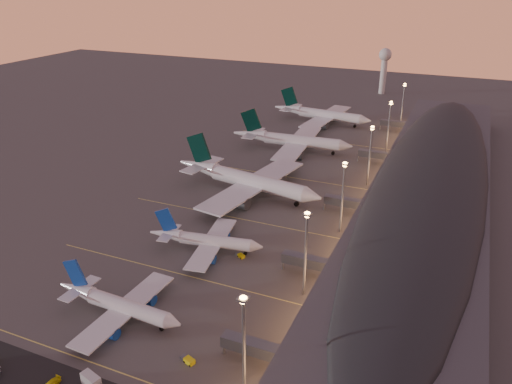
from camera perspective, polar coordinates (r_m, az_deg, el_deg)
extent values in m
plane|color=#454340|center=(156.14, -7.32, -8.44)|extent=(700.00, 700.00, 0.00)
cylinder|color=silver|center=(135.99, -14.38, -12.70)|extent=(24.21, 4.98, 4.10)
cone|color=silver|center=(128.81, -9.38, -14.55)|extent=(4.03, 4.24, 4.10)
cone|color=silver|center=(146.07, -19.82, -10.40)|extent=(11.02, 4.50, 4.10)
cube|color=silver|center=(137.05, -14.73, -12.80)|extent=(8.25, 34.75, 0.45)
cylinder|color=navy|center=(142.04, -12.47, -11.76)|extent=(5.55, 3.27, 3.07)
cylinder|color=navy|center=(133.12, -16.52, -15.04)|extent=(5.55, 3.27, 3.07)
cube|color=navy|center=(142.91, -19.96, -8.70)|extent=(7.53, 0.89, 8.89)
cube|color=silver|center=(144.90, -19.47, -10.35)|extent=(4.34, 12.56, 0.29)
cylinder|color=black|center=(132.45, -10.72, -15.00)|extent=(0.34, 0.34, 1.62)
cylinder|color=black|center=(132.60, -10.72, -15.08)|extent=(1.17, 0.76, 1.15)
cylinder|color=black|center=(140.44, -14.14, -12.80)|extent=(0.34, 0.34, 1.62)
cylinder|color=black|center=(140.58, -14.13, -12.88)|extent=(1.17, 0.76, 1.15)
cylinder|color=black|center=(137.10, -15.67, -14.03)|extent=(0.34, 0.34, 1.62)
cylinder|color=black|center=(137.24, -15.66, -14.10)|extent=(1.17, 0.76, 1.15)
cylinder|color=silver|center=(161.39, -4.66, -5.65)|extent=(23.97, 7.86, 4.02)
cone|color=silver|center=(158.02, 0.10, -6.26)|extent=(4.42, 4.60, 4.02)
cone|color=silver|center=(166.87, -10.29, -4.73)|extent=(11.19, 5.73, 4.02)
cube|color=silver|center=(162.07, -5.04, -5.81)|extent=(12.35, 34.55, 0.44)
cylinder|color=navy|center=(168.66, -3.97, -5.03)|extent=(5.76, 3.86, 3.02)
cylinder|color=navy|center=(156.51, -5.63, -7.59)|extent=(5.76, 3.86, 3.02)
cube|color=navy|center=(164.25, -10.25, -3.16)|extent=(7.37, 1.81, 8.73)
cube|color=silver|center=(166.10, -9.89, -4.60)|extent=(5.77, 12.66, 0.28)
cylinder|color=black|center=(160.27, -1.23, -6.96)|extent=(0.37, 0.37, 1.59)
cylinder|color=black|center=(160.39, -1.23, -7.03)|extent=(1.23, 0.88, 1.13)
cylinder|color=black|center=(165.64, -4.95, -5.94)|extent=(0.37, 0.37, 1.59)
cylinder|color=black|center=(165.76, -4.95, -6.01)|extent=(1.23, 0.88, 1.13)
cylinder|color=black|center=(161.07, -5.59, -6.91)|extent=(0.37, 0.37, 1.59)
cylinder|color=black|center=(161.19, -5.59, -6.98)|extent=(1.23, 0.88, 1.13)
cylinder|color=silver|center=(198.90, 0.23, 1.08)|extent=(42.51, 13.28, 6.36)
cone|color=silver|center=(187.96, 6.50, -0.51)|extent=(7.75, 7.40, 6.36)
cone|color=silver|center=(215.43, -6.62, 2.99)|extent=(19.78, 9.43, 6.36)
cube|color=silver|center=(200.36, -0.26, 0.91)|extent=(22.28, 62.63, 0.70)
cylinder|color=#52555A|center=(211.10, 2.06, 1.50)|extent=(10.16, 6.28, 4.77)
cylinder|color=#52555A|center=(190.34, -2.14, -1.12)|extent=(10.16, 6.28, 4.77)
cube|color=black|center=(212.06, -6.53, 5.01)|extent=(12.52, 3.03, 14.11)
cube|color=silver|center=(213.71, -6.15, 3.11)|extent=(10.37, 22.94, 0.45)
cylinder|color=black|center=(192.59, 4.65, -1.26)|extent=(0.59, 0.59, 2.54)
cylinder|color=black|center=(192.75, 4.65, -1.36)|extent=(1.94, 1.39, 1.78)
cylinder|color=black|center=(205.78, 0.11, 0.54)|extent=(0.59, 0.59, 2.54)
cylinder|color=black|center=(205.94, 0.11, 0.45)|extent=(1.94, 1.39, 1.78)
cylinder|color=black|center=(199.01, -1.28, -0.31)|extent=(0.59, 0.59, 2.54)
cylinder|color=black|center=(199.16, -1.28, -0.41)|extent=(1.94, 1.39, 1.78)
cylinder|color=silver|center=(250.90, 5.25, 5.80)|extent=(38.51, 8.21, 5.78)
cone|color=silver|center=(246.68, 10.26, 5.19)|extent=(6.52, 6.16, 5.78)
cone|color=silver|center=(258.55, -0.73, 6.62)|extent=(17.60, 6.87, 5.78)
cube|color=silver|center=(251.65, 4.84, 5.63)|extent=(14.65, 56.46, 0.64)
cylinder|color=#52555A|center=(263.30, 5.79, 5.98)|extent=(8.89, 4.88, 4.33)
cylinder|color=#52555A|center=(240.75, 4.33, 4.29)|extent=(8.89, 4.88, 4.33)
cube|color=black|center=(256.12, -0.56, 8.20)|extent=(11.43, 1.59, 12.83)
cube|color=silver|center=(257.60, -0.29, 6.76)|extent=(7.44, 20.47, 0.40)
cylinder|color=black|center=(248.96, 8.80, 4.48)|extent=(0.49, 0.49, 2.31)
cylinder|color=black|center=(249.07, 8.79, 4.41)|extent=(1.68, 1.11, 1.62)
cylinder|color=black|center=(256.62, 4.78, 5.28)|extent=(0.49, 0.49, 2.31)
cylinder|color=black|center=(256.73, 4.78, 5.21)|extent=(1.68, 1.11, 1.62)
cylinder|color=black|center=(249.23, 4.29, 4.72)|extent=(0.49, 0.49, 2.31)
cylinder|color=black|center=(249.34, 4.29, 4.65)|extent=(1.68, 1.11, 1.62)
cylinder|color=silver|center=(299.74, 8.40, 8.66)|extent=(38.07, 9.64, 5.70)
cone|color=silver|center=(292.97, 12.42, 8.00)|extent=(6.64, 6.31, 5.70)
cone|color=silver|center=(310.00, 3.65, 9.52)|extent=(17.52, 7.46, 5.70)
cube|color=silver|center=(300.63, 8.07, 8.53)|extent=(16.68, 55.93, 0.63)
cylinder|color=#52555A|center=(311.67, 9.10, 8.66)|extent=(8.91, 5.15, 4.27)
cylinder|color=#52555A|center=(289.87, 7.37, 7.59)|extent=(8.91, 5.15, 4.27)
cube|color=black|center=(307.89, 3.83, 10.83)|extent=(11.27, 2.03, 12.65)
cube|color=silver|center=(308.93, 4.01, 9.62)|extent=(8.13, 20.36, 0.40)
cylinder|color=black|center=(295.78, 11.23, 7.45)|extent=(0.50, 0.50, 2.28)
cylinder|color=black|center=(295.88, 11.22, 7.39)|extent=(1.69, 1.16, 1.60)
cylinder|color=black|center=(305.44, 8.10, 8.19)|extent=(0.50, 0.50, 2.28)
cylinder|color=black|center=(305.53, 8.10, 8.13)|extent=(1.69, 1.16, 1.60)
cylinder|color=black|center=(298.29, 7.53, 7.84)|extent=(0.50, 0.50, 2.28)
cylinder|color=black|center=(298.39, 7.52, 7.78)|extent=(1.69, 1.16, 1.60)
cube|color=#454549|center=(200.27, 19.24, -0.09)|extent=(40.00, 255.00, 12.00)
ellipsoid|color=black|center=(198.04, 19.47, 1.49)|extent=(39.00, 253.00, 10.92)
cube|color=#FF9E55|center=(202.46, 13.55, 0.58)|extent=(0.40, 244.80, 8.00)
cube|color=#52555A|center=(119.31, -0.17, -17.32)|extent=(16.00, 3.20, 3.00)
cylinder|color=gray|center=(123.45, -3.74, -17.11)|extent=(0.70, 0.70, 4.40)
cube|color=#52555A|center=(149.67, 6.00, -7.89)|extent=(16.00, 3.20, 3.00)
cylinder|color=gray|center=(152.99, 3.09, -8.02)|extent=(0.70, 0.70, 4.40)
cube|color=#52555A|center=(188.18, 10.21, -1.13)|extent=(16.00, 3.20, 3.00)
cylinder|color=gray|center=(190.83, 7.83, -1.36)|extent=(0.70, 0.70, 4.40)
cube|color=#52555A|center=(240.22, 13.50, 4.20)|extent=(16.00, 3.20, 3.00)
cylinder|color=gray|center=(242.31, 11.60, 3.98)|extent=(0.70, 0.70, 4.40)
cube|color=#52555A|center=(293.15, 15.60, 7.56)|extent=(16.00, 3.20, 3.00)
cylinder|color=gray|center=(294.86, 14.01, 7.36)|extent=(0.70, 0.70, 4.40)
cylinder|color=gray|center=(106.56, -1.40, -17.63)|extent=(0.70, 0.70, 25.00)
cube|color=gray|center=(98.58, -1.47, -12.10)|extent=(2.20, 2.20, 0.50)
sphere|color=#F1A14B|center=(98.70, -1.47, -12.20)|extent=(1.80, 1.80, 1.80)
cylinder|color=gray|center=(136.83, 5.66, -7.27)|extent=(0.70, 0.70, 25.00)
cube|color=gray|center=(130.70, 5.88, -2.50)|extent=(2.20, 2.20, 0.50)
sphere|color=#F1A14B|center=(130.79, 5.88, -2.58)|extent=(1.80, 1.80, 1.80)
cylinder|color=gray|center=(171.14, 9.84, -0.78)|extent=(0.70, 0.70, 25.00)
cube|color=gray|center=(166.28, 10.14, 3.19)|extent=(2.20, 2.20, 0.50)
sphere|color=#F1A14B|center=(166.35, 10.14, 3.13)|extent=(1.80, 1.80, 1.80)
cylinder|color=gray|center=(212.13, 12.85, 3.92)|extent=(0.70, 0.70, 25.00)
cube|color=gray|center=(208.23, 13.17, 7.20)|extent=(2.20, 2.20, 0.50)
sphere|color=#F1A14B|center=(208.29, 13.16, 7.15)|extent=(1.80, 1.80, 1.80)
cylinder|color=gray|center=(254.48, 14.89, 7.07)|extent=(0.70, 0.70, 25.00)
cube|color=gray|center=(251.24, 15.20, 9.84)|extent=(2.20, 2.20, 0.50)
sphere|color=#F1A14B|center=(251.29, 15.19, 9.79)|extent=(1.80, 1.80, 1.80)
cylinder|color=gray|center=(297.61, 16.36, 9.31)|extent=(0.70, 0.70, 25.00)
cube|color=gray|center=(294.85, 16.65, 11.69)|extent=(2.20, 2.20, 0.50)
sphere|color=#F1A14B|center=(294.89, 16.65, 11.66)|extent=(1.80, 1.80, 1.80)
cylinder|color=silver|center=(383.36, 14.33, 12.75)|extent=(4.40, 4.40, 26.00)
sphere|color=silver|center=(380.89, 14.57, 14.96)|extent=(9.00, 9.00, 9.00)
cube|color=#D8C659|center=(127.73, -18.00, -18.12)|extent=(90.00, 0.36, 0.00)
cube|color=#D8C659|center=(152.58, -8.27, -9.34)|extent=(90.00, 0.36, 0.00)
cube|color=#D8C659|center=(182.89, -1.82, -3.07)|extent=(90.00, 0.36, 0.00)
cube|color=#D8C659|center=(220.70, 3.13, 1.83)|extent=(90.00, 0.36, 0.00)
cube|color=#D8C659|center=(269.93, 7.24, 5.87)|extent=(90.00, 0.36, 0.00)
cube|color=#DAC70C|center=(122.82, -7.62, -18.58)|extent=(2.89, 2.29, 1.16)
cube|color=#52555A|center=(124.03, -8.22, -18.21)|extent=(1.83, 1.76, 0.84)
cylinder|color=black|center=(122.87, -7.01, -18.74)|extent=(0.50, 0.33, 0.46)
cylinder|color=black|center=(122.15, -7.60, -19.09)|extent=(0.50, 0.33, 0.46)
cylinder|color=black|center=(123.96, -7.63, -18.32)|extent=(0.50, 0.33, 0.46)
cylinder|color=black|center=(123.24, -8.21, -18.66)|extent=(0.50, 0.33, 0.46)
cube|color=#DAC70C|center=(124.73, 0.26, -17.56)|extent=(2.43, 1.72, 1.03)
cube|color=#52555A|center=(125.16, -0.53, -17.47)|extent=(1.48, 1.40, 0.75)
cylinder|color=black|center=(125.29, 0.73, -17.52)|extent=(0.43, 0.23, 0.41)
cylinder|color=black|center=(124.27, 0.56, -17.94)|extent=(0.43, 0.23, 0.41)
cylinder|color=black|center=(125.61, -0.05, -17.39)|extent=(0.43, 0.23, 0.41)
cylinder|color=black|center=(124.59, -0.23, -17.81)|extent=(0.43, 0.23, 0.41)
cube|color=#DAC70C|center=(159.18, -1.71, -7.32)|extent=(2.69, 2.39, 1.05)
cube|color=#52555A|center=(160.47, -2.06, -7.10)|extent=(1.78, 1.74, 0.76)
cylinder|color=black|center=(159.08, -1.32, -7.47)|extent=(0.45, 0.36, 0.42)
cylinder|color=black|center=(158.40, -1.75, -7.62)|extent=(0.45, 0.36, 0.42)
cylinder|color=black|center=(160.29, -1.67, -7.21)|extent=(0.45, 0.36, 0.42)
cylinder|color=black|center=(159.61, -2.10, -7.36)|extent=(0.45, 0.36, 0.42)
cube|color=silver|center=(121.60, -18.33, -19.78)|extent=(5.23, 3.31, 3.00)
imported|color=#DAC70C|center=(124.89, -22.41, -19.66)|extent=(2.33, 4.79, 1.34)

